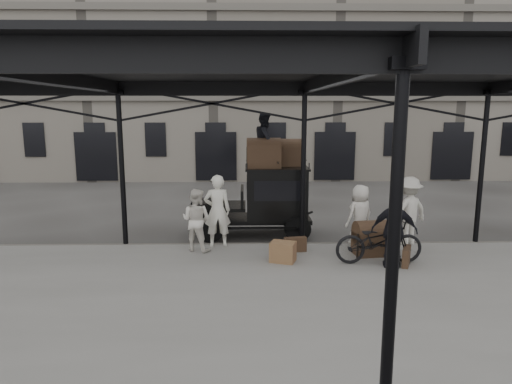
{
  "coord_description": "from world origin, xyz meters",
  "views": [
    {
      "loc": [
        -1.59,
        -10.5,
        3.91
      ],
      "look_at": [
        -1.32,
        1.6,
        1.7
      ],
      "focal_mm": 32.0,
      "sensor_mm": 36.0,
      "label": 1
    }
  ],
  "objects_px": {
    "steamer_trunk_platform": "(374,240)",
    "porter_official": "(394,231)",
    "porter_left": "(217,211)",
    "bicycle": "(379,241)",
    "taxi": "(266,198)",
    "steamer_trunk_roof_near": "(264,155)"
  },
  "relations": [
    {
      "from": "steamer_trunk_platform",
      "to": "porter_official",
      "type": "bearing_deg",
      "value": -88.7
    },
    {
      "from": "porter_left",
      "to": "bicycle",
      "type": "relative_size",
      "value": 0.94
    },
    {
      "from": "taxi",
      "to": "steamer_trunk_platform",
      "type": "distance_m",
      "value": 3.68
    },
    {
      "from": "bicycle",
      "to": "steamer_trunk_platform",
      "type": "xyz_separation_m",
      "value": [
        0.08,
        0.69,
        -0.19
      ]
    },
    {
      "from": "porter_left",
      "to": "porter_official",
      "type": "distance_m",
      "value": 4.69
    },
    {
      "from": "porter_official",
      "to": "bicycle",
      "type": "height_order",
      "value": "porter_official"
    },
    {
      "from": "porter_left",
      "to": "porter_official",
      "type": "xyz_separation_m",
      "value": [
        4.31,
        -1.84,
        -0.09
      ]
    },
    {
      "from": "taxi",
      "to": "bicycle",
      "type": "xyz_separation_m",
      "value": [
        2.65,
        -3.06,
        -0.49
      ]
    },
    {
      "from": "porter_left",
      "to": "steamer_trunk_roof_near",
      "type": "xyz_separation_m",
      "value": [
        1.32,
        1.3,
        1.4
      ]
    },
    {
      "from": "taxi",
      "to": "porter_left",
      "type": "height_order",
      "value": "taxi"
    },
    {
      "from": "porter_official",
      "to": "steamer_trunk_roof_near",
      "type": "bearing_deg",
      "value": -31.05
    },
    {
      "from": "porter_left",
      "to": "steamer_trunk_roof_near",
      "type": "bearing_deg",
      "value": -142.36
    },
    {
      "from": "porter_official",
      "to": "porter_left",
      "type": "bearing_deg",
      "value": -7.73
    },
    {
      "from": "porter_left",
      "to": "steamer_trunk_platform",
      "type": "relative_size",
      "value": 1.95
    },
    {
      "from": "porter_left",
      "to": "steamer_trunk_roof_near",
      "type": "relative_size",
      "value": 2.0
    },
    {
      "from": "bicycle",
      "to": "taxi",
      "type": "bearing_deg",
      "value": 38.92
    },
    {
      "from": "taxi",
      "to": "steamer_trunk_roof_near",
      "type": "xyz_separation_m",
      "value": [
        -0.08,
        -0.25,
        1.34
      ]
    },
    {
      "from": "taxi",
      "to": "steamer_trunk_roof_near",
      "type": "height_order",
      "value": "steamer_trunk_roof_near"
    },
    {
      "from": "bicycle",
      "to": "porter_left",
      "type": "bearing_deg",
      "value": 67.57
    },
    {
      "from": "taxi",
      "to": "steamer_trunk_roof_near",
      "type": "distance_m",
      "value": 1.37
    },
    {
      "from": "bicycle",
      "to": "steamer_trunk_roof_near",
      "type": "distance_m",
      "value": 4.33
    },
    {
      "from": "porter_official",
      "to": "steamer_trunk_platform",
      "type": "bearing_deg",
      "value": -64.99
    }
  ]
}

